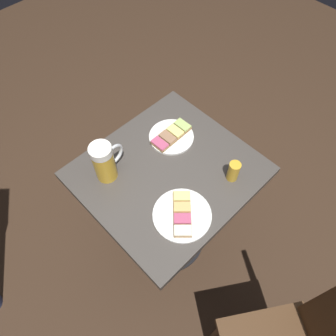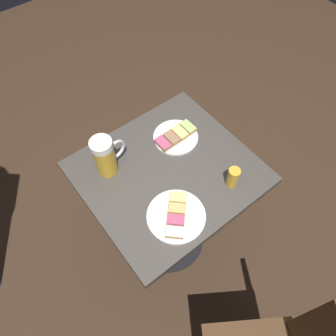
{
  "view_description": "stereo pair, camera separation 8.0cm",
  "coord_description": "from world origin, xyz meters",
  "px_view_note": "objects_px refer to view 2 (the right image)",
  "views": [
    {
      "loc": [
        0.53,
        -0.51,
        1.9
      ],
      "look_at": [
        0.0,
        0.0,
        0.78
      ],
      "focal_mm": 34.38,
      "sensor_mm": 36.0,
      "label": 1
    },
    {
      "loc": [
        0.58,
        -0.45,
        1.9
      ],
      "look_at": [
        0.0,
        0.0,
        0.78
      ],
      "focal_mm": 34.38,
      "sensor_mm": 36.0,
      "label": 2
    }
  ],
  "objects_px": {
    "plate_far": "(176,216)",
    "beer_glass_small": "(233,177)",
    "plate_near": "(176,136)",
    "beer_mug": "(105,156)"
  },
  "relations": [
    {
      "from": "plate_near",
      "to": "plate_far",
      "type": "bearing_deg",
      "value": -38.42
    },
    {
      "from": "plate_far",
      "to": "beer_glass_small",
      "type": "xyz_separation_m",
      "value": [
        0.02,
        0.27,
        0.04
      ]
    },
    {
      "from": "beer_mug",
      "to": "beer_glass_small",
      "type": "height_order",
      "value": "beer_mug"
    },
    {
      "from": "beer_mug",
      "to": "beer_glass_small",
      "type": "xyz_separation_m",
      "value": [
        0.37,
        0.36,
        -0.04
      ]
    },
    {
      "from": "plate_near",
      "to": "beer_glass_small",
      "type": "xyz_separation_m",
      "value": [
        0.33,
        0.03,
        0.04
      ]
    },
    {
      "from": "plate_near",
      "to": "beer_glass_small",
      "type": "bearing_deg",
      "value": 5.39
    },
    {
      "from": "plate_near",
      "to": "beer_glass_small",
      "type": "distance_m",
      "value": 0.33
    },
    {
      "from": "beer_mug",
      "to": "beer_glass_small",
      "type": "distance_m",
      "value": 0.52
    },
    {
      "from": "plate_far",
      "to": "beer_glass_small",
      "type": "relative_size",
      "value": 2.38
    },
    {
      "from": "plate_near",
      "to": "beer_glass_small",
      "type": "height_order",
      "value": "beer_glass_small"
    }
  ]
}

